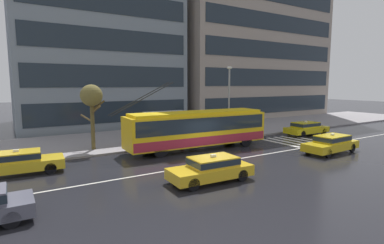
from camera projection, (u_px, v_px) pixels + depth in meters
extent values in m
plane|color=black|center=(214.00, 157.00, 20.57)|extent=(160.00, 160.00, 0.00)
cube|color=gray|center=(156.00, 136.00, 28.56)|extent=(80.00, 10.00, 0.14)
cube|color=beige|center=(279.00, 143.00, 25.63)|extent=(0.44, 4.40, 0.01)
cube|color=beige|center=(286.00, 142.00, 26.10)|extent=(0.44, 4.40, 0.01)
cube|color=beige|center=(293.00, 141.00, 26.57)|extent=(0.44, 4.40, 0.01)
cube|color=beige|center=(300.00, 140.00, 27.04)|extent=(0.44, 4.40, 0.01)
cube|color=beige|center=(306.00, 139.00, 27.51)|extent=(0.44, 4.40, 0.01)
cube|color=silver|center=(225.00, 161.00, 19.55)|extent=(72.00, 0.14, 0.01)
cube|color=yellow|center=(198.00, 129.00, 23.07)|extent=(11.34, 2.89, 2.29)
cube|color=yellow|center=(198.00, 113.00, 22.91)|extent=(10.66, 2.62, 0.20)
cube|color=#1E2833|center=(198.00, 123.00, 23.01)|extent=(10.89, 2.91, 1.06)
cube|color=#A8263A|center=(198.00, 138.00, 23.16)|extent=(11.23, 2.92, 0.64)
cube|color=#1E2833|center=(254.00, 119.00, 25.74)|extent=(0.20, 2.18, 1.15)
cube|color=black|center=(253.00, 112.00, 25.59)|extent=(0.23, 1.88, 0.28)
cylinder|color=black|center=(140.00, 98.00, 20.87)|extent=(4.50, 0.23, 2.25)
cylinder|color=black|center=(143.00, 99.00, 20.27)|extent=(4.50, 0.23, 2.25)
cylinder|color=black|center=(229.00, 136.00, 26.01)|extent=(1.05, 0.34, 1.04)
cylinder|color=black|center=(246.00, 140.00, 24.14)|extent=(1.05, 0.34, 1.04)
cylinder|color=black|center=(149.00, 144.00, 22.38)|extent=(1.05, 0.34, 1.04)
cylinder|color=black|center=(161.00, 150.00, 20.50)|extent=(1.05, 0.34, 1.04)
cube|color=yellow|center=(307.00, 130.00, 29.67)|extent=(4.68, 1.94, 0.55)
cube|color=yellow|center=(306.00, 125.00, 29.51)|extent=(2.54, 1.63, 0.48)
cube|color=#1E2833|center=(306.00, 124.00, 29.51)|extent=(2.59, 1.65, 0.31)
cube|color=silver|center=(306.00, 121.00, 29.47)|extent=(0.28, 0.17, 0.12)
cylinder|color=black|center=(310.00, 129.00, 31.14)|extent=(0.63, 0.22, 0.62)
cylinder|color=black|center=(324.00, 131.00, 29.76)|extent=(0.63, 0.22, 0.62)
cylinder|color=black|center=(289.00, 132.00, 29.62)|extent=(0.63, 0.22, 0.62)
cylinder|color=black|center=(303.00, 134.00, 28.24)|extent=(0.63, 0.22, 0.62)
cube|color=gold|center=(330.00, 146.00, 21.95)|extent=(4.75, 1.95, 0.55)
cube|color=gold|center=(332.00, 138.00, 21.99)|extent=(2.59, 1.62, 0.48)
cube|color=#1E2833|center=(332.00, 138.00, 21.98)|extent=(2.64, 1.63, 0.31)
cube|color=silver|center=(333.00, 134.00, 21.95)|extent=(0.29, 0.17, 0.12)
cylinder|color=black|center=(328.00, 153.00, 20.47)|extent=(0.63, 0.23, 0.62)
cylinder|color=black|center=(308.00, 149.00, 21.75)|extent=(0.63, 0.23, 0.62)
cylinder|color=black|center=(352.00, 148.00, 22.19)|extent=(0.63, 0.23, 0.62)
cylinder|color=black|center=(332.00, 144.00, 23.47)|extent=(0.63, 0.23, 0.62)
cube|color=gold|center=(21.00, 165.00, 16.79)|extent=(4.59, 2.16, 0.55)
cube|color=gold|center=(16.00, 156.00, 16.64)|extent=(2.52, 1.75, 0.48)
cube|color=#1E2833|center=(16.00, 156.00, 16.64)|extent=(2.57, 1.77, 0.31)
cube|color=silver|center=(16.00, 151.00, 16.60)|extent=(0.29, 0.18, 0.12)
cylinder|color=black|center=(49.00, 162.00, 18.20)|extent=(0.63, 0.25, 0.62)
cylinder|color=black|center=(51.00, 168.00, 16.77)|extent=(0.63, 0.25, 0.62)
cube|color=yellow|center=(210.00, 172.00, 15.43)|extent=(4.45, 1.96, 0.55)
cube|color=gold|center=(213.00, 162.00, 15.45)|extent=(2.43, 1.62, 0.48)
cube|color=#1E2833|center=(213.00, 161.00, 15.45)|extent=(2.47, 1.64, 0.31)
cube|color=silver|center=(213.00, 156.00, 15.41)|extent=(0.29, 0.17, 0.12)
cylinder|color=black|center=(193.00, 184.00, 14.08)|extent=(0.63, 0.23, 0.62)
cylinder|color=black|center=(178.00, 176.00, 15.44)|extent=(0.63, 0.23, 0.62)
cylinder|color=black|center=(242.00, 175.00, 15.48)|extent=(0.63, 0.23, 0.62)
cylinder|color=black|center=(224.00, 168.00, 16.84)|extent=(0.63, 0.23, 0.62)
cylinder|color=black|center=(11.00, 219.00, 10.44)|extent=(0.62, 0.20, 0.62)
cylinder|color=black|center=(11.00, 205.00, 11.73)|extent=(0.62, 0.20, 0.62)
cylinder|color=gray|center=(188.00, 126.00, 26.07)|extent=(0.08, 0.08, 2.42)
cylinder|color=gray|center=(152.00, 129.00, 24.27)|extent=(0.08, 0.08, 2.42)
cylinder|color=gray|center=(180.00, 124.00, 27.31)|extent=(0.08, 0.08, 2.42)
cylinder|color=gray|center=(145.00, 127.00, 25.51)|extent=(0.08, 0.08, 2.42)
cube|color=#99ADB2|center=(163.00, 125.00, 26.40)|extent=(3.28, 0.04, 1.93)
cube|color=#B2B2B7|center=(167.00, 112.00, 25.63)|extent=(3.75, 1.77, 0.08)
cube|color=brown|center=(165.00, 135.00, 26.20)|extent=(2.42, 0.36, 0.08)
cylinder|color=#26222A|center=(183.00, 132.00, 27.58)|extent=(0.14, 0.14, 0.88)
cylinder|color=#26222A|center=(181.00, 132.00, 27.62)|extent=(0.14, 0.14, 0.88)
cylinder|color=maroon|center=(182.00, 124.00, 27.51)|extent=(0.51, 0.51, 0.63)
sphere|color=tan|center=(182.00, 119.00, 27.45)|extent=(0.21, 0.21, 0.21)
cylinder|color=navy|center=(225.00, 131.00, 28.20)|extent=(0.14, 0.14, 0.84)
cylinder|color=navy|center=(224.00, 131.00, 28.36)|extent=(0.14, 0.14, 0.84)
cylinder|color=#2F2323|center=(225.00, 124.00, 28.19)|extent=(0.50, 0.50, 0.59)
sphere|color=tan|center=(225.00, 120.00, 28.14)|extent=(0.20, 0.20, 0.20)
cylinder|color=black|center=(160.00, 134.00, 26.41)|extent=(0.14, 0.14, 0.90)
cylinder|color=black|center=(159.00, 134.00, 26.54)|extent=(0.14, 0.14, 0.90)
cylinder|color=navy|center=(160.00, 126.00, 26.39)|extent=(0.39, 0.39, 0.57)
sphere|color=tan|center=(160.00, 121.00, 26.34)|extent=(0.24, 0.24, 0.24)
cone|color=#CD3168|center=(159.00, 118.00, 26.39)|extent=(1.35, 1.35, 0.30)
cylinder|color=#333333|center=(159.00, 124.00, 26.46)|extent=(0.02, 0.02, 0.76)
cylinder|color=#92959A|center=(229.00, 104.00, 27.25)|extent=(0.16, 0.16, 6.17)
ellipsoid|color=silver|center=(229.00, 68.00, 26.85)|extent=(0.60, 0.32, 0.24)
cylinder|color=brown|center=(93.00, 127.00, 22.26)|extent=(0.29, 0.29, 3.42)
cylinder|color=brown|center=(95.00, 104.00, 22.60)|extent=(0.79, 1.01, 0.73)
cylinder|color=brown|center=(87.00, 118.00, 22.33)|extent=(0.78, 0.87, 0.62)
cylinder|color=brown|center=(98.00, 106.00, 22.22)|extent=(1.00, 0.33, 0.80)
cylinder|color=brown|center=(96.00, 110.00, 21.69)|extent=(0.44, 1.25, 0.68)
sphere|color=brown|center=(91.00, 95.00, 21.97)|extent=(1.60, 1.60, 1.60)
cube|color=gray|center=(93.00, 49.00, 37.55)|extent=(18.18, 15.69, 18.65)
cube|color=#1E2833|center=(114.00, 112.00, 31.81)|extent=(17.09, 0.06, 2.24)
cube|color=#1E2833|center=(113.00, 76.00, 31.34)|extent=(17.09, 0.06, 2.24)
cube|color=#1E2833|center=(112.00, 40.00, 30.88)|extent=(17.09, 0.06, 2.24)
cube|color=#1E2833|center=(110.00, 2.00, 30.41)|extent=(17.09, 0.06, 2.24)
cube|color=gray|center=(251.00, 17.00, 45.68)|extent=(25.23, 10.25, 30.32)
cube|color=#1E2833|center=(274.00, 104.00, 42.97)|extent=(23.72, 0.06, 2.27)
cube|color=#1E2833|center=(275.00, 78.00, 42.50)|extent=(23.72, 0.06, 2.27)
cube|color=#1E2833|center=(275.00, 50.00, 42.02)|extent=(23.72, 0.06, 2.27)
cube|color=#1E2833|center=(276.00, 22.00, 41.54)|extent=(23.72, 0.06, 2.27)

